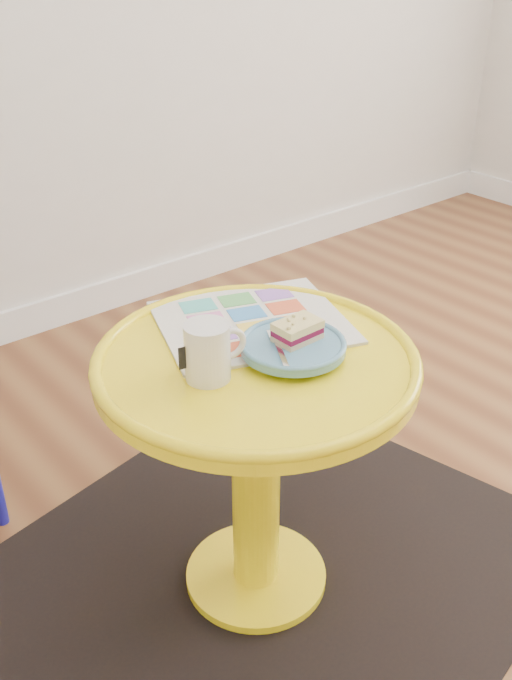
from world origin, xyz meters
TOP-DOWN VIEW (x-y plane):
  - room_walls at (-0.99, 0.99)m, footprint 4.00×4.00m
  - rug at (-0.70, 0.56)m, footprint 1.49×1.33m
  - side_table at (-0.70, 0.56)m, footprint 0.63×0.63m
  - newspaper at (-0.61, 0.67)m, footprint 0.46×0.43m
  - mug at (-0.81, 0.56)m, footprint 0.12×0.08m
  - plate at (-0.64, 0.52)m, footprint 0.20×0.20m
  - cake_slice at (-0.62, 0.53)m, footprint 0.09×0.06m
  - fork at (-0.67, 0.52)m, footprint 0.08×0.13m

SIDE VIEW (x-z plane):
  - rug at x=-0.70m, z-range 0.00..0.01m
  - room_walls at x=-0.99m, z-range -1.94..2.06m
  - side_table at x=-0.70m, z-range 0.13..0.73m
  - newspaper at x=-0.61m, z-range 0.60..0.60m
  - plate at x=-0.64m, z-range 0.61..0.63m
  - fork at x=-0.67m, z-range 0.63..0.63m
  - cake_slice at x=-0.62m, z-range 0.63..0.67m
  - mug at x=-0.81m, z-range 0.60..0.71m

